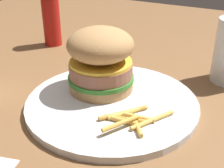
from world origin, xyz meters
name	(u,v)px	position (x,y,z in m)	size (l,w,h in m)	color
ground_plane	(99,105)	(0.00, 0.00, 0.00)	(1.60, 1.60, 0.00)	brown
plate	(112,103)	(-0.01, 0.02, 0.01)	(0.29, 0.29, 0.01)	silver
sandwich	(101,59)	(-0.04, -0.02, 0.07)	(0.12, 0.12, 0.11)	tan
fries_pile	(132,118)	(0.03, 0.08, 0.02)	(0.11, 0.10, 0.01)	gold
ketchup_bottle	(51,19)	(-0.21, -0.26, 0.07)	(0.04, 0.04, 0.13)	#B21914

